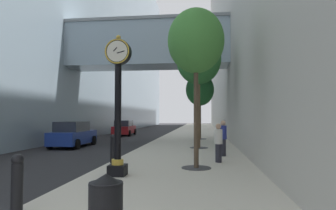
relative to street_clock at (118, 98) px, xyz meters
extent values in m
plane|color=#262628|center=(-1.13, 19.77, -2.67)|extent=(110.00, 110.00, 0.00)
cube|color=beige|center=(1.83, 22.77, -2.60)|extent=(5.92, 80.00, 0.14)
cube|color=#93A8B7|center=(-12.58, 22.77, 11.88)|extent=(9.00, 80.00, 29.10)
cube|color=#93A8B7|center=(-1.65, 13.89, 5.08)|extent=(13.47, 3.20, 3.44)
cube|color=gray|center=(-1.65, 13.89, 6.92)|extent=(13.47, 3.40, 0.24)
cube|color=black|center=(0.00, 0.01, -2.36)|extent=(0.55, 0.55, 0.35)
cylinder|color=gold|center=(0.00, 0.01, -2.09)|extent=(0.38, 0.38, 0.18)
cylinder|color=black|center=(0.00, 0.01, -0.46)|extent=(0.22, 0.22, 3.08)
cylinder|color=black|center=(0.00, 0.01, 1.50)|extent=(0.84, 0.28, 0.84)
torus|color=gold|center=(0.00, -0.15, 1.50)|extent=(0.82, 0.05, 0.82)
cylinder|color=silver|center=(0.00, -0.14, 1.50)|extent=(0.69, 0.01, 0.69)
cylinder|color=silver|center=(0.00, 0.16, 1.50)|extent=(0.69, 0.01, 0.69)
sphere|color=gold|center=(0.00, 0.01, 2.00)|extent=(0.16, 0.16, 0.16)
cube|color=black|center=(-0.06, -0.15, 1.56)|extent=(0.14, 0.01, 0.14)
cube|color=black|center=(0.13, -0.15, 1.47)|extent=(0.26, 0.01, 0.09)
cylinder|color=black|center=(-0.92, -3.80, -2.03)|extent=(0.23, 0.23, 1.00)
sphere|color=black|center=(-0.92, -3.80, -1.47)|extent=(0.24, 0.24, 0.24)
cylinder|color=black|center=(-0.92, 2.41, -2.03)|extent=(0.23, 0.23, 1.00)
sphere|color=black|center=(-0.92, 2.41, -1.47)|extent=(0.24, 0.24, 0.24)
cylinder|color=#333335|center=(2.51, 1.67, -2.52)|extent=(1.10, 1.10, 0.02)
cylinder|color=#4C3D2D|center=(2.51, 1.67, -0.55)|extent=(0.18, 0.18, 3.97)
ellipsoid|color=#428438|center=(2.51, 1.67, 2.23)|extent=(2.13, 2.13, 2.45)
cylinder|color=#333335|center=(2.51, 8.55, -2.52)|extent=(1.10, 1.10, 0.02)
cylinder|color=brown|center=(2.51, 8.55, -0.33)|extent=(0.18, 0.18, 4.41)
ellipsoid|color=#2D7033|center=(2.51, 8.55, 2.91)|extent=(2.75, 2.75, 3.16)
cylinder|color=#333335|center=(2.51, 15.42, -2.52)|extent=(1.10, 1.10, 0.02)
cylinder|color=#4C3D2D|center=(2.51, 15.42, -0.89)|extent=(0.18, 0.18, 3.27)
ellipsoid|color=#23602D|center=(2.51, 15.42, 1.63)|extent=(2.37, 2.37, 2.73)
cone|color=black|center=(1.29, -4.91, -1.56)|extent=(0.53, 0.53, 0.16)
cylinder|color=#23232D|center=(3.73, 5.07, -2.13)|extent=(0.27, 0.27, 0.81)
cylinder|color=navy|center=(3.73, 5.07, -1.39)|extent=(0.35, 0.35, 0.66)
sphere|color=tan|center=(3.73, 5.07, -0.94)|extent=(0.25, 0.25, 0.25)
cylinder|color=#23232D|center=(3.40, 3.13, -2.15)|extent=(0.29, 0.29, 0.76)
cylinder|color=silver|center=(3.40, 3.13, -1.46)|extent=(0.38, 0.38, 0.62)
sphere|color=tan|center=(3.40, 3.13, -1.03)|extent=(0.23, 0.23, 0.23)
cube|color=#AD191E|center=(-5.59, 21.07, -2.06)|extent=(1.90, 4.23, 0.77)
cube|color=#282D38|center=(-5.58, 20.86, -1.38)|extent=(1.62, 2.39, 0.63)
cylinder|color=black|center=(-6.51, 22.45, -2.35)|extent=(0.25, 0.65, 0.64)
cylinder|color=black|center=(-4.78, 22.52, -2.35)|extent=(0.25, 0.65, 0.64)
cylinder|color=black|center=(-6.40, 19.62, -2.35)|extent=(0.25, 0.65, 0.64)
cylinder|color=black|center=(-4.67, 19.69, -2.35)|extent=(0.25, 0.65, 0.64)
cube|color=navy|center=(-5.94, 9.55, -2.04)|extent=(1.89, 4.40, 0.82)
cube|color=#282D38|center=(-5.93, 9.33, -1.31)|extent=(1.62, 2.48, 0.67)
cylinder|color=black|center=(-6.86, 11.00, -2.35)|extent=(0.24, 0.65, 0.64)
cylinder|color=black|center=(-5.10, 11.05, -2.35)|extent=(0.24, 0.65, 0.64)
cylinder|color=black|center=(-6.77, 8.04, -2.35)|extent=(0.24, 0.65, 0.64)
cylinder|color=black|center=(-5.01, 8.09, -2.35)|extent=(0.24, 0.65, 0.64)
camera|label=1|loc=(2.77, -9.24, -0.60)|focal=31.14mm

